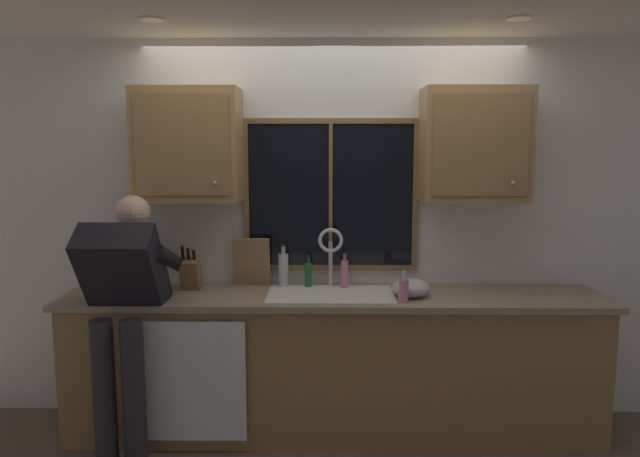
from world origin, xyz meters
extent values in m
cube|color=silver|center=(0.00, 0.06, 1.27)|extent=(5.76, 0.12, 2.55)
cylinder|color=#FFEAB2|center=(-1.01, -0.60, 2.54)|extent=(0.14, 0.14, 0.01)
cylinder|color=#FFEAB2|center=(1.01, -0.60, 2.54)|extent=(0.14, 0.14, 0.01)
cube|color=black|center=(-0.02, -0.01, 1.52)|extent=(1.10, 0.02, 0.95)
cube|color=brown|center=(-0.02, -0.02, 2.02)|extent=(1.17, 0.02, 0.04)
cube|color=brown|center=(-0.02, -0.02, 1.03)|extent=(1.17, 0.02, 0.04)
cube|color=brown|center=(-0.59, -0.02, 1.52)|extent=(0.03, 0.02, 0.95)
cube|color=brown|center=(0.55, -0.02, 1.52)|extent=(0.03, 0.02, 0.95)
cube|color=brown|center=(-0.02, -0.02, 1.52)|extent=(0.02, 0.02, 0.95)
cube|color=olive|center=(0.00, -0.29, 0.44)|extent=(3.36, 0.58, 0.88)
cube|color=gray|center=(0.00, -0.31, 0.90)|extent=(3.42, 0.62, 0.04)
cube|color=white|center=(-0.82, -0.61, 0.46)|extent=(0.60, 0.02, 0.74)
cube|color=#A87A47|center=(-0.93, -0.17, 1.86)|extent=(0.67, 0.33, 0.72)
cube|color=olive|center=(-0.93, -0.34, 1.86)|extent=(0.59, 0.01, 0.62)
sphere|color=#B2B2B7|center=(-0.73, -0.34, 1.63)|extent=(0.02, 0.02, 0.02)
cube|color=#A87A47|center=(0.89, -0.17, 1.86)|extent=(0.67, 0.33, 0.72)
cube|color=olive|center=(0.89, -0.34, 1.86)|extent=(0.59, 0.01, 0.62)
sphere|color=#B2B2B7|center=(1.09, -0.34, 1.63)|extent=(0.02, 0.02, 0.02)
cube|color=white|center=(-0.02, -0.30, 0.91)|extent=(0.80, 0.46, 0.02)
cube|color=beige|center=(-0.22, -0.30, 0.81)|extent=(0.36, 0.42, 0.20)
cube|color=beige|center=(0.18, -0.30, 0.81)|extent=(0.36, 0.42, 0.20)
cube|color=white|center=(-0.02, -0.30, 0.81)|extent=(0.04, 0.42, 0.20)
cylinder|color=silver|center=(-0.02, -0.08, 1.07)|extent=(0.03, 0.03, 0.30)
torus|color=silver|center=(-0.02, -0.14, 1.24)|extent=(0.16, 0.02, 0.16)
cylinder|color=silver|center=(0.06, -0.08, 0.97)|extent=(0.03, 0.03, 0.09)
cylinder|color=#262628|center=(-1.32, -0.76, 0.44)|extent=(0.13, 0.13, 0.88)
cylinder|color=#262628|center=(-1.15, -0.76, 0.44)|extent=(0.13, 0.13, 0.88)
cube|color=black|center=(-1.23, -0.60, 1.12)|extent=(0.44, 0.50, 0.61)
sphere|color=beige|center=(-1.23, -0.38, 1.45)|extent=(0.21, 0.21, 0.21)
cylinder|color=black|center=(-1.45, -0.42, 1.17)|extent=(0.09, 0.52, 0.26)
cylinder|color=black|center=(-1.01, -0.42, 1.17)|extent=(0.09, 0.52, 0.26)
cube|color=olive|center=(-0.93, -0.20, 1.02)|extent=(0.12, 0.18, 0.25)
cylinder|color=black|center=(-0.97, -0.25, 1.18)|extent=(0.02, 0.05, 0.09)
cylinder|color=black|center=(-0.93, -0.25, 1.17)|extent=(0.02, 0.04, 0.08)
cylinder|color=black|center=(-0.90, -0.25, 1.16)|extent=(0.02, 0.04, 0.06)
cube|color=#997047|center=(-0.55, -0.08, 1.08)|extent=(0.25, 0.09, 0.33)
ellipsoid|color=#B7B7BC|center=(0.48, -0.35, 0.97)|extent=(0.24, 0.24, 0.12)
cylinder|color=pink|center=(0.42, -0.49, 0.99)|extent=(0.06, 0.06, 0.14)
cylinder|color=silver|center=(0.42, -0.49, 1.08)|extent=(0.02, 0.02, 0.04)
cylinder|color=silver|center=(0.42, -0.51, 1.11)|extent=(0.01, 0.04, 0.01)
cylinder|color=#B7B7BC|center=(-0.33, -0.10, 1.03)|extent=(0.07, 0.07, 0.22)
cylinder|color=#929296|center=(-0.33, -0.10, 1.17)|extent=(0.03, 0.03, 0.05)
cylinder|color=black|center=(-0.33, -0.10, 1.20)|extent=(0.03, 0.03, 0.01)
cylinder|color=#1E592D|center=(-0.17, -0.10, 1.00)|extent=(0.05, 0.05, 0.16)
cylinder|color=#184724|center=(-0.17, -0.10, 1.10)|extent=(0.02, 0.02, 0.04)
cylinder|color=black|center=(-0.17, -0.10, 1.13)|extent=(0.03, 0.03, 0.01)
cylinder|color=pink|center=(0.08, -0.12, 1.01)|extent=(0.05, 0.05, 0.18)
cylinder|color=#AD5B7A|center=(0.08, -0.12, 1.12)|extent=(0.02, 0.02, 0.05)
cylinder|color=black|center=(0.08, -0.12, 1.15)|extent=(0.03, 0.03, 0.01)
camera|label=1|loc=(-0.04, -3.97, 1.85)|focal=33.18mm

